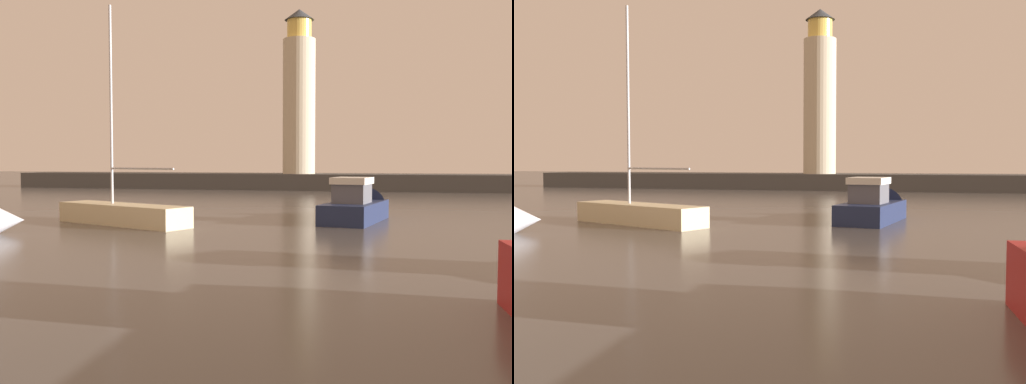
{
  "view_description": "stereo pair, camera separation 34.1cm",
  "coord_description": "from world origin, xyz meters",
  "views": [
    {
      "loc": [
        5.87,
        -1.58,
        2.78
      ],
      "look_at": [
        1.15,
        17.31,
        1.74
      ],
      "focal_mm": 40.61,
      "sensor_mm": 36.0,
      "label": 1
    },
    {
      "loc": [
        6.2,
        -1.5,
        2.78
      ],
      "look_at": [
        1.15,
        17.31,
        1.74
      ],
      "focal_mm": 40.61,
      "sensor_mm": 36.0,
      "label": 2
    }
  ],
  "objects": [
    {
      "name": "ground_plane",
      "position": [
        0.0,
        27.18,
        0.0
      ],
      "size": [
        220.0,
        220.0,
        0.0
      ],
      "primitive_type": "plane",
      "color": "#4C4742"
    },
    {
      "name": "lighthouse",
      "position": [
        -3.81,
        54.36,
        9.08
      ],
      "size": [
        3.15,
        3.15,
        15.88
      ],
      "color": "beige",
      "rests_on": "breakwater"
    },
    {
      "name": "breakwater",
      "position": [
        0.0,
        54.36,
        0.78
      ],
      "size": [
        66.47,
        5.09,
        1.56
      ],
      "primitive_type": "cube",
      "color": "#423F3D",
      "rests_on": "ground_plane"
    },
    {
      "name": "sailboat_moored",
      "position": [
        -5.94,
        21.53,
        0.51
      ],
      "size": [
        7.01,
        4.12,
        9.61
      ],
      "color": "beige",
      "rests_on": "ground_plane"
    },
    {
      "name": "motorboat_2",
      "position": [
        4.04,
        26.21,
        0.62
      ],
      "size": [
        3.15,
        6.91,
        2.56
      ],
      "color": "#1E284C",
      "rests_on": "ground_plane"
    }
  ]
}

